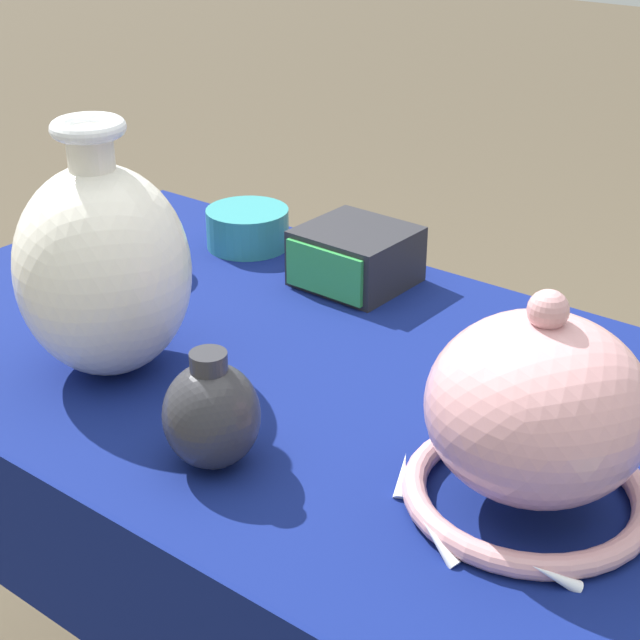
{
  "coord_description": "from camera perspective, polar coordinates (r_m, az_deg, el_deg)",
  "views": [
    {
      "loc": [
        0.54,
        -0.75,
        1.22
      ],
      "look_at": [
        0.02,
        -0.07,
        0.79
      ],
      "focal_mm": 55.0,
      "sensor_mm": 36.0,
      "label": 1
    }
  ],
  "objects": [
    {
      "name": "vase_tall_bulbous",
      "position": [
        1.06,
        -12.51,
        2.97
      ],
      "size": [
        0.19,
        0.19,
        0.28
      ],
      "color": "white",
      "rests_on": "display_table"
    },
    {
      "name": "jar_round_charcoal",
      "position": [
        0.91,
        -6.33,
        -5.47
      ],
      "size": [
        0.09,
        0.09,
        0.12
      ],
      "color": "#2D2D33",
      "rests_on": "display_table"
    },
    {
      "name": "mosaic_tile_box",
      "position": [
        1.28,
        2.05,
        3.7
      ],
      "size": [
        0.14,
        0.14,
        0.08
      ],
      "rotation": [
        0.0,
        0.0,
        -0.02
      ],
      "color": "#232328",
      "rests_on": "display_table"
    },
    {
      "name": "pot_squat_teal",
      "position": [
        1.4,
        -4.23,
        5.37
      ],
      "size": [
        0.12,
        0.12,
        0.06
      ],
      "primitive_type": "cylinder",
      "color": "teal",
      "rests_on": "display_table"
    },
    {
      "name": "cup_wide_slate",
      "position": [
        1.35,
        -11.62,
        4.94
      ],
      "size": [
        0.12,
        0.12,
        0.09
      ],
      "color": "slate",
      "rests_on": "display_table"
    },
    {
      "name": "vase_dome_bell",
      "position": [
        0.86,
        12.42,
        -5.73
      ],
      "size": [
        0.23,
        0.24,
        0.21
      ],
      "color": "#D19399",
      "rests_on": "display_table"
    },
    {
      "name": "display_table",
      "position": [
        1.1,
        1.15,
        -7.03
      ],
      "size": [
        1.23,
        0.64,
        0.69
      ],
      "color": "#38383D",
      "rests_on": "ground_plane"
    }
  ]
}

